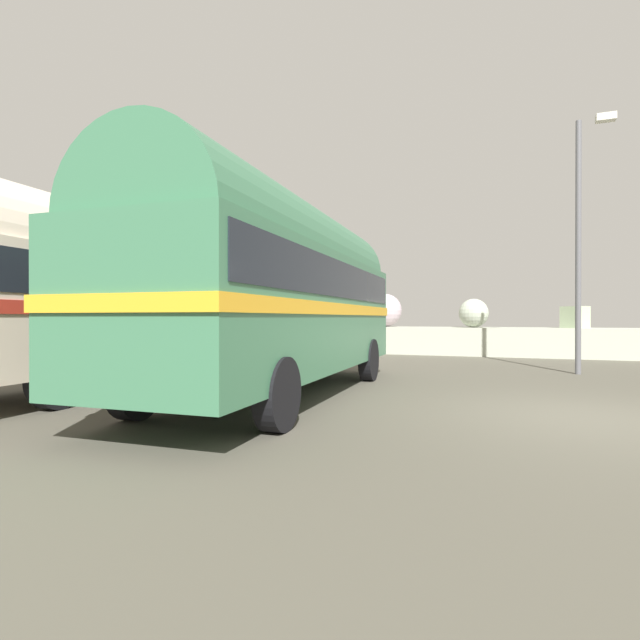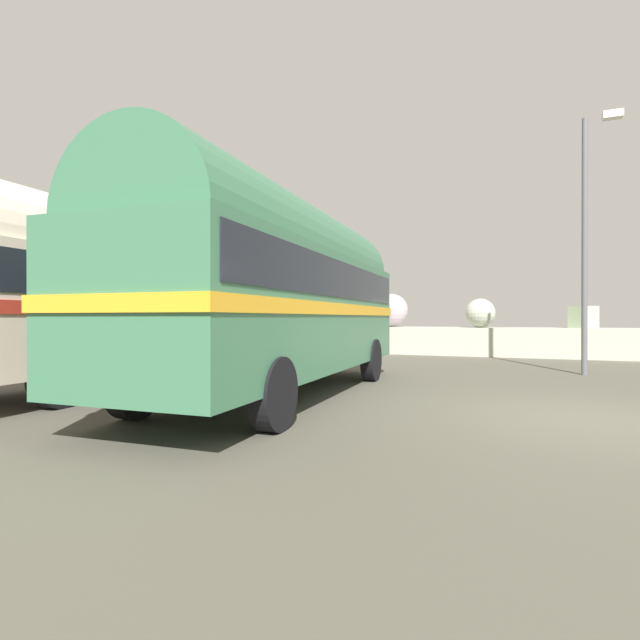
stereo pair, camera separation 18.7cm
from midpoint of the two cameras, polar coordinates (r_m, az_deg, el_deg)
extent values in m
cube|color=#504D42|center=(7.99, 29.39, -10.31)|extent=(32.00, 26.00, 0.02)
cube|color=#AEB29F|center=(19.64, 24.71, -2.45)|extent=(31.36, 1.80, 1.10)
cube|color=#A9A48E|center=(22.58, -8.14, 0.58)|extent=(1.26, 1.20, 0.99)
sphere|color=#A9B38F|center=(21.10, 0.24, 1.13)|extent=(1.38, 1.38, 1.38)
sphere|color=#B7A3AE|center=(20.28, 8.76, 1.15)|extent=(1.38, 1.38, 1.38)
sphere|color=#AEB8A2|center=(19.24, 18.81, 0.78)|extent=(1.10, 1.10, 1.10)
cube|color=#A9BD95|center=(19.70, 29.09, 0.30)|extent=(0.98, 1.00, 0.79)
cylinder|color=black|center=(11.81, -3.91, -4.46)|extent=(0.31, 0.97, 0.96)
cylinder|color=black|center=(11.11, 6.60, -4.76)|extent=(0.31, 0.97, 0.96)
cylinder|color=black|center=(7.38, -20.61, -7.32)|extent=(0.31, 0.97, 0.96)
cylinder|color=black|center=(6.19, -4.69, -8.77)|extent=(0.31, 0.97, 0.96)
cube|color=#396F4E|center=(8.94, -4.18, 0.92)|extent=(2.65, 8.47, 2.10)
cylinder|color=#396F4E|center=(9.02, -4.18, 7.60)|extent=(2.44, 8.13, 2.20)
cube|color=gold|center=(8.95, -4.18, 1.25)|extent=(2.70, 8.55, 0.20)
cube|color=black|center=(8.97, -4.18, 4.61)|extent=(2.67, 8.13, 0.64)
cube|color=silver|center=(12.98, 3.55, -3.13)|extent=(2.28, 0.23, 0.28)
cylinder|color=black|center=(14.08, -18.57, -3.71)|extent=(0.32, 0.97, 0.96)
cylinder|color=black|center=(12.84, -10.75, -4.08)|extent=(0.32, 0.97, 0.96)
cylinder|color=black|center=(8.76, -28.20, -6.14)|extent=(0.32, 0.97, 0.96)
cube|color=beige|center=(11.34, -22.26, 0.76)|extent=(2.73, 8.49, 2.10)
cylinder|color=beige|center=(11.39, -22.27, 6.05)|extent=(2.52, 8.14, 2.20)
cube|color=red|center=(11.34, -22.26, 1.02)|extent=(2.78, 8.57, 0.20)
cube|color=black|center=(11.36, -22.27, 3.67)|extent=(2.75, 8.15, 0.64)
cube|color=silver|center=(14.82, -11.22, -2.71)|extent=(2.28, 0.25, 0.28)
cylinder|color=#5B5B60|center=(14.06, 29.31, 7.58)|extent=(0.14, 0.14, 6.54)
cube|color=beige|center=(14.65, 31.82, 20.05)|extent=(0.44, 0.24, 0.18)
camera|label=1|loc=(0.09, -89.37, 0.00)|focal=26.88mm
camera|label=2|loc=(0.09, 90.63, 0.00)|focal=26.88mm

